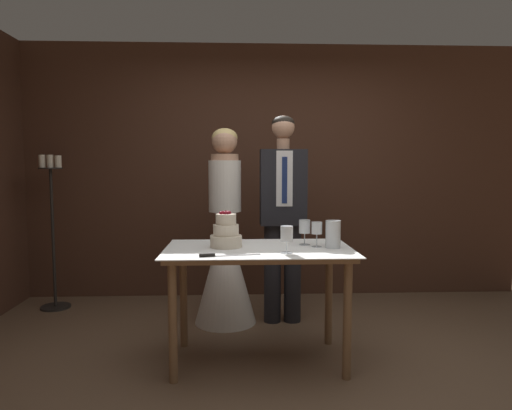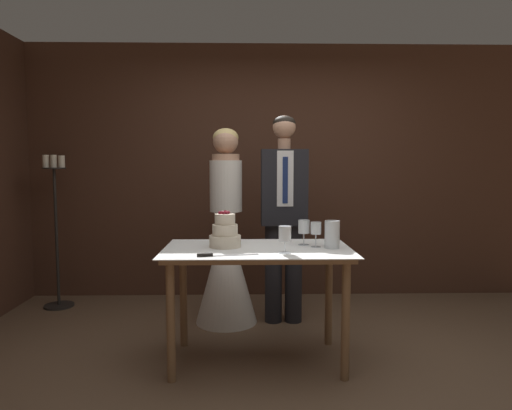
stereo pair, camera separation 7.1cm
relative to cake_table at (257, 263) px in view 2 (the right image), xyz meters
The scene contains 12 objects.
ground_plane 0.79m from the cake_table, 51.22° to the right, with size 40.00×40.00×0.00m, color brown.
wall_back 1.86m from the cake_table, 82.96° to the left, with size 5.34×0.12×2.64m, color #472B1E.
cake_table is the anchor object (origin of this frame).
tiered_cake 0.31m from the cake_table, 167.31° to the left, with size 0.22×0.22×0.26m.
cake_knife 0.40m from the cake_table, 134.17° to the right, with size 0.39×0.09×0.02m.
wine_glass_near 0.34m from the cake_table, 47.80° to the right, with size 0.08×0.08×0.18m.
wine_glass_middle 0.47m from the cake_table, ahead, with size 0.07×0.07×0.18m.
wine_glass_far 0.42m from the cake_table, 17.91° to the left, with size 0.08×0.08×0.18m.
hurricane_candle 0.55m from the cake_table, ahead, with size 0.10×0.10×0.19m.
bride 0.86m from the cake_table, 107.05° to the left, with size 0.54×0.54×1.71m.
groom 0.91m from the cake_table, 72.93° to the left, with size 0.40×0.25×1.81m.
candle_stand 2.32m from the cake_table, 145.94° to the left, with size 0.28×0.28×1.49m.
Camera 2 is at (-0.30, -2.86, 1.38)m, focal length 32.00 mm.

